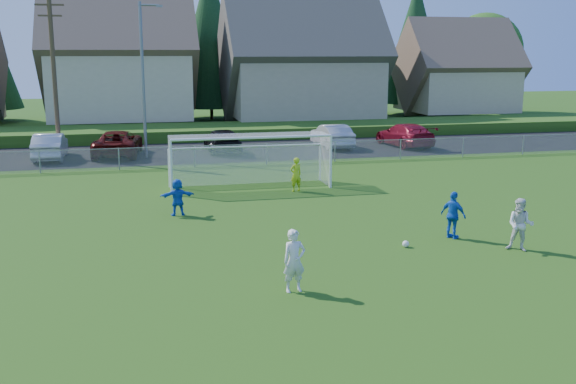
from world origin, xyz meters
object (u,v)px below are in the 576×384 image
object	(u,v)px
player_white_a	(294,261)
soccer_goal	(249,152)
player_blue_b	(178,197)
car_d	(222,141)
car_c	(118,143)
player_blue_a	(453,215)
player_white_b	(520,225)
goalkeeper	(296,174)
car_b	(50,146)
car_g	(405,135)
soccer_ball	(406,244)
car_f	(332,136)

from	to	relation	value
player_white_a	soccer_goal	size ratio (longest dim) A/B	0.23
soccer_goal	player_blue_b	bearing A→B (deg)	-126.82
car_d	car_c	bearing A→B (deg)	1.49
player_blue_a	player_blue_b	xyz separation A→B (m)	(-8.88, 5.41, -0.09)
player_white_b	goalkeeper	size ratio (longest dim) A/B	1.10
player_white_a	player_blue_b	size ratio (longest dim) A/B	1.18
car_b	car_g	xyz separation A→B (m)	(22.38, 0.42, -0.00)
player_white_b	soccer_ball	bearing A→B (deg)	-159.74
goalkeeper	soccer_goal	distance (m)	2.56
player_blue_b	car_g	distance (m)	22.62
player_blue_b	car_g	bearing A→B (deg)	-140.50
car_c	car_g	bearing A→B (deg)	-174.09
car_g	car_c	bearing A→B (deg)	-6.81
player_blue_a	player_blue_b	bearing A→B (deg)	28.37
player_white_b	car_c	size ratio (longest dim) A/B	0.31
car_g	player_white_b	bearing A→B (deg)	69.46
player_white_b	car_c	xyz separation A→B (m)	(-12.77, 23.24, -0.08)
player_white_a	player_white_b	distance (m)	8.12
player_blue_b	player_blue_a	bearing A→B (deg)	143.38
car_b	car_d	size ratio (longest dim) A/B	0.96
car_b	car_g	size ratio (longest dim) A/B	0.89
car_f	soccer_goal	distance (m)	13.92
soccer_ball	player_blue_a	distance (m)	2.19
soccer_ball	car_f	bearing A→B (deg)	79.28
soccer_ball	player_white_a	world-z (taller)	player_white_a
player_blue_b	car_d	world-z (taller)	player_blue_b
player_white_a	player_white_b	bearing A→B (deg)	6.16
player_white_b	player_blue_a	distance (m)	2.30
goalkeeper	car_b	xyz separation A→B (m)	(-11.86, 12.15, -0.01)
player_blue_b	soccer_goal	bearing A→B (deg)	-132.12
soccer_ball	car_f	xyz separation A→B (m)	(4.28, 22.59, 0.65)
player_white_b	car_g	bearing A→B (deg)	115.37
player_white_a	car_g	world-z (taller)	player_white_a
player_white_b	car_c	world-z (taller)	player_white_b
player_white_b	player_blue_a	xyz separation A→B (m)	(-1.41, 1.81, -0.04)
player_white_a	car_f	xyz separation A→B (m)	(8.77, 25.76, -0.09)
soccer_ball	player_white_b	world-z (taller)	player_white_b
soccer_ball	car_c	distance (m)	23.99
car_b	soccer_goal	size ratio (longest dim) A/B	0.63
player_white_b	car_b	bearing A→B (deg)	165.50
player_blue_b	car_d	xyz separation A→B (m)	(3.91, 16.22, -0.01)
car_g	player_blue_a	bearing A→B (deg)	64.87
car_g	soccer_ball	bearing A→B (deg)	60.87
soccer_ball	car_g	bearing A→B (deg)	67.44
car_f	player_blue_a	bearing A→B (deg)	81.57
car_b	car_c	world-z (taller)	car_c
car_f	car_g	xyz separation A→B (m)	(4.86, -0.60, 0.00)
player_blue_a	soccer_goal	world-z (taller)	soccer_goal
goalkeeper	car_g	xyz separation A→B (m)	(10.52, 12.57, -0.01)
player_white_b	soccer_goal	world-z (taller)	soccer_goal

